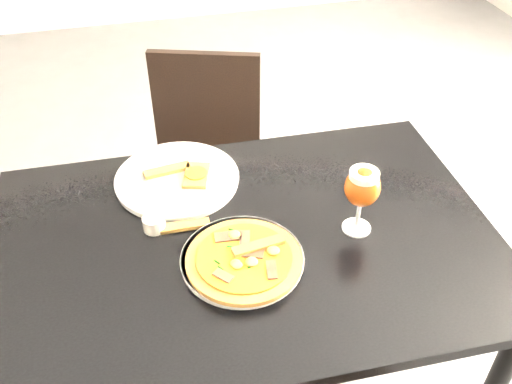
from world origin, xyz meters
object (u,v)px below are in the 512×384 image
object	(u,v)px
beer_glass	(362,188)
pizza	(245,259)
dining_table	(246,264)
chair_far	(205,168)

from	to	relation	value
beer_glass	pizza	bearing A→B (deg)	-169.38
pizza	dining_table	bearing A→B (deg)	75.84
dining_table	beer_glass	bearing A→B (deg)	-5.36
dining_table	beer_glass	distance (m)	0.35
chair_far	beer_glass	size ratio (longest dim) A/B	4.89
pizza	beer_glass	xyz separation A→B (m)	(0.29, 0.05, 0.10)
dining_table	beer_glass	size ratio (longest dim) A/B	6.92
chair_far	pizza	distance (m)	0.81
beer_glass	dining_table	bearing A→B (deg)	173.09
dining_table	chair_far	bearing A→B (deg)	91.19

